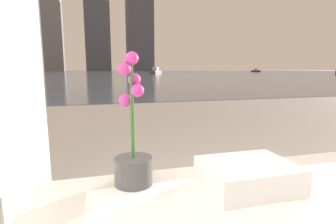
# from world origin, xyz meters

# --- Properties ---
(potted_orchid) EXTENTS (0.12, 0.12, 0.42)m
(potted_orchid) POSITION_xyz_m (-0.63, 0.89, 0.65)
(potted_orchid) COLOR #4C4C4C
(potted_orchid) RESTS_ON bathtub
(towel_stack) EXTENTS (0.28, 0.22, 0.08)m
(towel_stack) POSITION_xyz_m (-0.28, 0.77, 0.58)
(towel_stack) COLOR white
(towel_stack) RESTS_ON bathtub
(harbor_water) EXTENTS (180.00, 110.00, 0.01)m
(harbor_water) POSITION_xyz_m (0.00, 62.00, 0.01)
(harbor_water) COLOR slate
(harbor_water) RESTS_ON ground_plane
(harbor_boat_1) EXTENTS (2.70, 3.28, 1.20)m
(harbor_boat_1) POSITION_xyz_m (9.63, 46.38, 0.43)
(harbor_boat_1) COLOR #4C4C51
(harbor_boat_1) RESTS_ON harbor_water
(harbor_boat_2) EXTENTS (1.87, 2.78, 0.99)m
(harbor_boat_2) POSITION_xyz_m (44.45, 68.03, 0.36)
(harbor_boat_2) COLOR #2D2D33
(harbor_boat_2) RESTS_ON harbor_water
(skyline_tower_1) EXTENTS (6.33, 13.22, 24.06)m
(skyline_tower_1) POSITION_xyz_m (-29.26, 118.00, 12.03)
(skyline_tower_1) COLOR slate
(skyline_tower_1) RESTS_ON ground_plane
(skyline_tower_3) EXTENTS (10.22, 7.47, 28.34)m
(skyline_tower_3) POSITION_xyz_m (0.64, 118.00, 14.17)
(skyline_tower_3) COLOR #4C515B
(skyline_tower_3) RESTS_ON ground_plane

